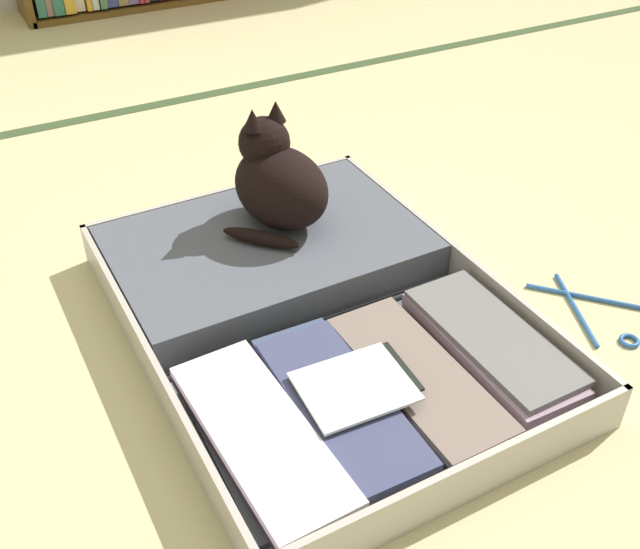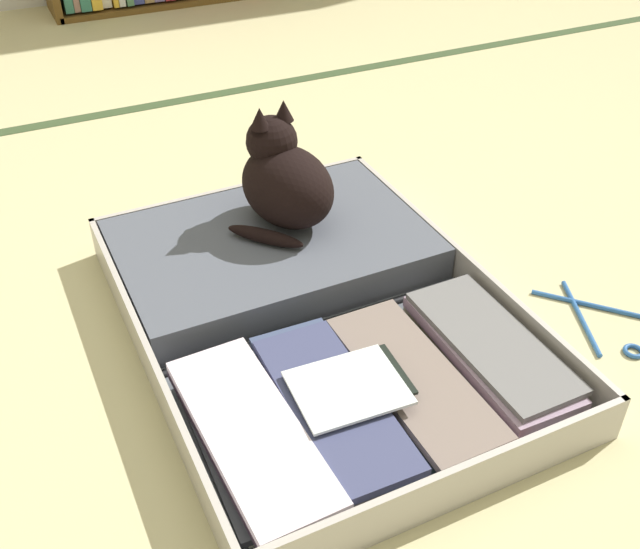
# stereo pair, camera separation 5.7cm
# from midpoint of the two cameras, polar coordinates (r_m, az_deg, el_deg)

# --- Properties ---
(ground_plane) EXTENTS (10.00, 10.00, 0.00)m
(ground_plane) POSITION_cam_midpoint_polar(r_m,az_deg,el_deg) (1.57, 1.45, -2.93)
(ground_plane) COLOR #C8BD8A
(tatami_border) EXTENTS (4.80, 0.05, 0.00)m
(tatami_border) POSITION_cam_midpoint_polar(r_m,az_deg,el_deg) (2.53, -10.66, 12.76)
(tatami_border) COLOR #374B2A
(tatami_border) RESTS_ON ground_plane
(open_suitcase) EXTENTS (0.71, 0.96, 0.10)m
(open_suitcase) POSITION_cam_midpoint_polar(r_m,az_deg,el_deg) (1.53, 0.00, -2.13)
(open_suitcase) COLOR #B7AFA8
(open_suitcase) RESTS_ON ground_plane
(black_cat) EXTENTS (0.27, 0.28, 0.26)m
(black_cat) POSITION_cam_midpoint_polar(r_m,az_deg,el_deg) (1.64, -1.85, 7.16)
(black_cat) COLOR black
(black_cat) RESTS_ON open_suitcase
(clothes_hanger) EXTENTS (0.31, 0.32, 0.01)m
(clothes_hanger) POSITION_cam_midpoint_polar(r_m,az_deg,el_deg) (1.67, 23.81, -3.68)
(clothes_hanger) COLOR #26569A
(clothes_hanger) RESTS_ON ground_plane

